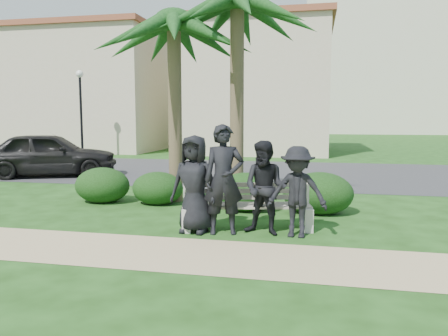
{
  "coord_description": "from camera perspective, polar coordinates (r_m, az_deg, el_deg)",
  "views": [
    {
      "loc": [
        2.36,
        -7.77,
        2.0
      ],
      "look_at": [
        0.52,
        1.0,
        0.96
      ],
      "focal_mm": 35.0,
      "sensor_mm": 36.0,
      "label": 1
    }
  ],
  "objects": [
    {
      "name": "hedge_d",
      "position": [
        9.42,
        2.88,
        -3.0
      ],
      "size": [
        1.3,
        1.07,
        0.85
      ],
      "primitive_type": "ellipsoid",
      "color": "black",
      "rests_on": "ground"
    },
    {
      "name": "man_a",
      "position": [
        7.59,
        -3.89,
        -2.1
      ],
      "size": [
        0.89,
        0.63,
        1.7
      ],
      "primitive_type": "imported",
      "rotation": [
        0.0,
        0.0,
        -0.12
      ],
      "color": "black",
      "rests_on": "ground"
    },
    {
      "name": "stucco_bldg_right",
      "position": [
        26.04,
        4.49,
        10.28
      ],
      "size": [
        8.4,
        8.4,
        7.3
      ],
      "color": "#C1B691",
      "rests_on": "ground"
    },
    {
      "name": "palm_left",
      "position": [
        10.63,
        -6.57,
        18.33
      ],
      "size": [
        3.0,
        3.0,
        5.12
      ],
      "color": "brown",
      "rests_on": "ground"
    },
    {
      "name": "asphalt_street",
      "position": [
        16.07,
        3.32,
        -0.52
      ],
      "size": [
        160.0,
        8.0,
        0.01
      ],
      "primitive_type": "cube",
      "color": "#2D2D30",
      "rests_on": "ground"
    },
    {
      "name": "ground",
      "position": [
        8.36,
        -4.93,
        -7.23
      ],
      "size": [
        160.0,
        160.0,
        0.0
      ],
      "primitive_type": "plane",
      "color": "#1A3C11",
      "rests_on": "ground"
    },
    {
      "name": "car_a",
      "position": [
        15.97,
        -21.83,
        1.67
      ],
      "size": [
        4.74,
        3.3,
        1.5
      ],
      "primitive_type": "imported",
      "rotation": [
        0.0,
        0.0,
        1.96
      ],
      "color": "black",
      "rests_on": "ground"
    },
    {
      "name": "hotel_tower",
      "position": [
        64.85,
        22.96,
        16.25
      ],
      "size": [
        26.0,
        18.0,
        37.3
      ],
      "color": "beige",
      "rests_on": "ground"
    },
    {
      "name": "stucco_bldg_left",
      "position": [
        29.54,
        -17.5,
        9.56
      ],
      "size": [
        10.4,
        8.4,
        7.3
      ],
      "color": "#C1B691",
      "rests_on": "ground"
    },
    {
      "name": "palm_right",
      "position": [
        10.5,
        1.74,
        20.88
      ],
      "size": [
        3.0,
        3.0,
        5.55
      ],
      "color": "brown",
      "rests_on": "ground"
    },
    {
      "name": "hedge_f",
      "position": [
        9.34,
        12.44,
        -3.08
      ],
      "size": [
        1.37,
        1.13,
        0.9
      ],
      "primitive_type": "ellipsoid",
      "color": "black",
      "rests_on": "ground"
    },
    {
      "name": "park_bench",
      "position": [
        7.84,
        3.05,
        -5.44
      ],
      "size": [
        2.39,
        1.0,
        0.8
      ],
      "rotation": [
        0.0,
        0.0,
        0.21
      ],
      "color": "gray",
      "rests_on": "ground"
    },
    {
      "name": "street_lamp",
      "position": [
        22.82,
        -18.23,
        8.68
      ],
      "size": [
        0.36,
        0.36,
        4.29
      ],
      "color": "black",
      "rests_on": "ground"
    },
    {
      "name": "man_c",
      "position": [
        7.45,
        5.42,
        -2.62
      ],
      "size": [
        0.9,
        0.77,
        1.61
      ],
      "primitive_type": "imported",
      "rotation": [
        0.0,
        0.0,
        -0.22
      ],
      "color": "black",
      "rests_on": "ground"
    },
    {
      "name": "man_b",
      "position": [
        7.45,
        -0.02,
        -1.52
      ],
      "size": [
        0.78,
        0.62,
        1.89
      ],
      "primitive_type": "imported",
      "rotation": [
        0.0,
        0.0,
        0.28
      ],
      "color": "black",
      "rests_on": "ground"
    },
    {
      "name": "footpath",
      "position": [
        6.72,
        -9.44,
        -10.76
      ],
      "size": [
        30.0,
        1.6,
        0.01
      ],
      "primitive_type": "cube",
      "color": "tan",
      "rests_on": "ground"
    },
    {
      "name": "hedge_a",
      "position": [
        10.72,
        -15.6,
        -2.05
      ],
      "size": [
        1.3,
        1.08,
        0.85
      ],
      "primitive_type": "ellipsoid",
      "color": "black",
      "rests_on": "ground"
    },
    {
      "name": "hedge_e",
      "position": [
        9.36,
        11.55,
        -3.29
      ],
      "size": [
        1.25,
        1.03,
        0.82
      ],
      "primitive_type": "ellipsoid",
      "color": "black",
      "rests_on": "ground"
    },
    {
      "name": "hedge_c",
      "position": [
        10.22,
        -8.66,
        -2.51
      ],
      "size": [
        1.19,
        0.98,
        0.78
      ],
      "primitive_type": "ellipsoid",
      "color": "black",
      "rests_on": "ground"
    },
    {
      "name": "man_d",
      "position": [
        7.37,
        9.53,
        -3.1
      ],
      "size": [
        1.03,
        0.65,
        1.53
      ],
      "primitive_type": "imported",
      "rotation": [
        0.0,
        0.0,
        -0.09
      ],
      "color": "black",
      "rests_on": "ground"
    }
  ]
}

